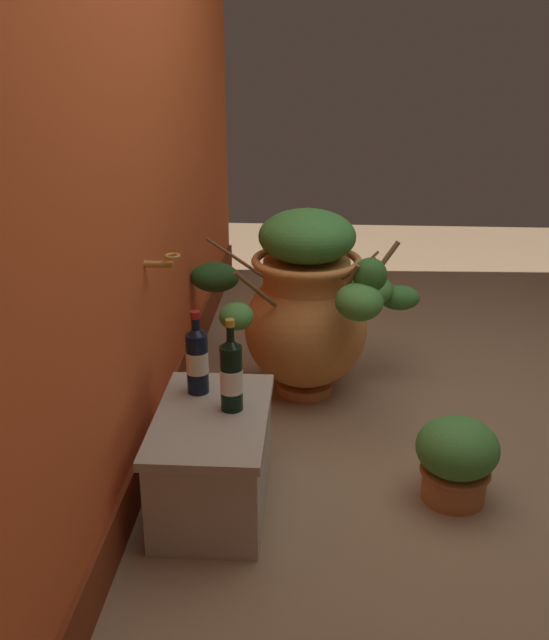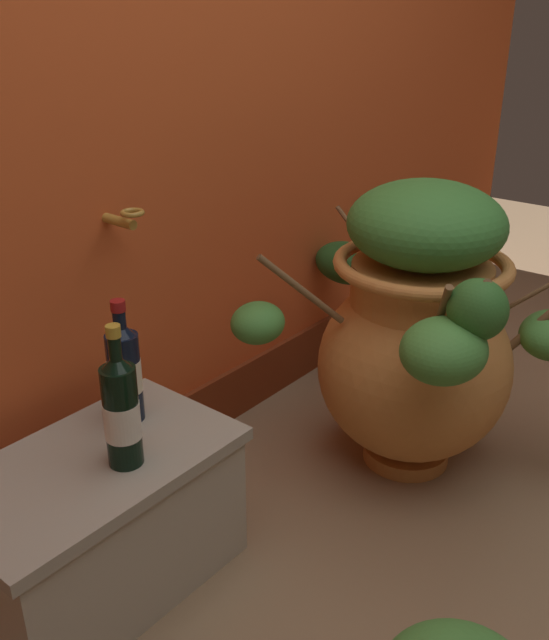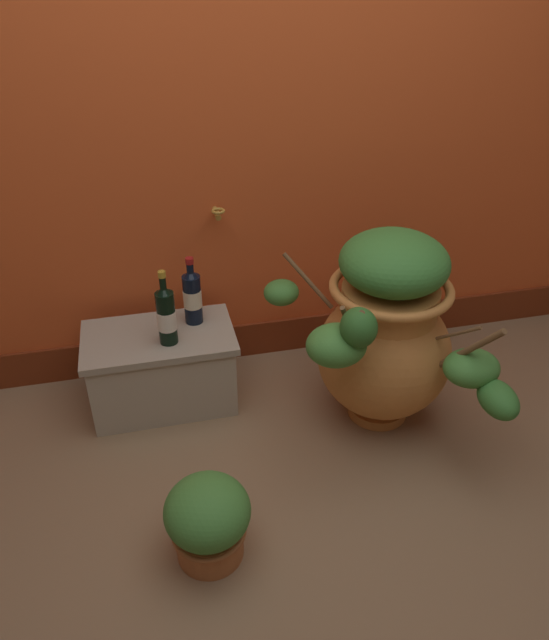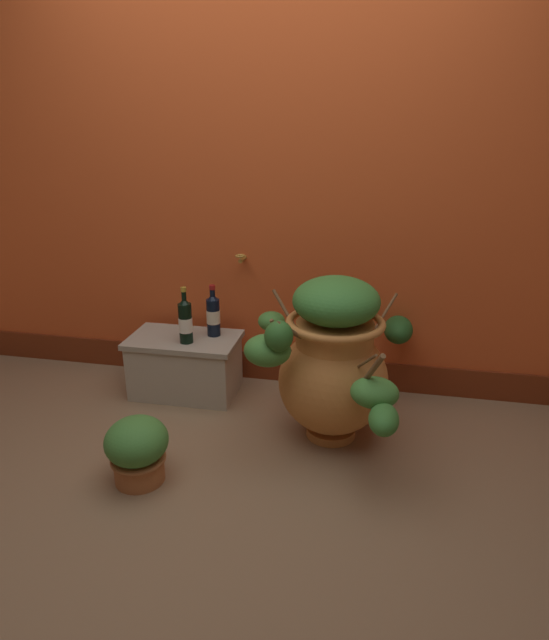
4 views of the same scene
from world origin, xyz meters
The scene contains 7 objects.
ground_plane centered at (0.00, 0.00, 0.00)m, with size 7.00×7.00×0.00m, color #896B4C.
back_wall centered at (0.00, 1.20, 1.29)m, with size 4.40×0.33×2.60m.
terracotta_urn centered at (0.44, 0.54, 0.41)m, with size 0.82×1.07×0.82m.
stone_ledge centered at (-0.44, 0.84, 0.19)m, with size 0.62×0.37×0.34m.
wine_bottle_left centered at (-0.40, 0.77, 0.47)m, with size 0.08×0.08×0.32m.
wine_bottle_middle centered at (-0.28, 0.91, 0.47)m, with size 0.08×0.08×0.30m.
potted_shrub centered at (-0.36, 0.02, 0.16)m, with size 0.27×0.28×0.30m.
Camera 3 is at (-0.44, -1.27, 1.70)m, focal length 33.82 mm.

